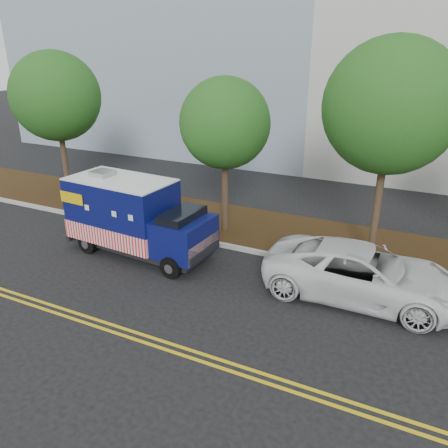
% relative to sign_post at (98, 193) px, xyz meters
% --- Properties ---
extents(ground, '(120.00, 120.00, 0.00)m').
position_rel_sign_post_xyz_m(ground, '(4.18, -1.68, -1.20)').
color(ground, black).
rests_on(ground, ground).
extents(curb, '(120.00, 0.18, 0.15)m').
position_rel_sign_post_xyz_m(curb, '(4.18, -0.28, -1.12)').
color(curb, '#9E9E99').
rests_on(curb, ground).
extents(mulch_strip, '(120.00, 4.00, 0.15)m').
position_rel_sign_post_xyz_m(mulch_strip, '(4.18, 1.82, -1.12)').
color(mulch_strip, black).
rests_on(mulch_strip, ground).
extents(centerline_near, '(120.00, 0.10, 0.01)m').
position_rel_sign_post_xyz_m(centerline_near, '(4.18, -6.13, -1.19)').
color(centerline_near, gold).
rests_on(centerline_near, ground).
extents(centerline_far, '(120.00, 0.10, 0.01)m').
position_rel_sign_post_xyz_m(centerline_far, '(4.18, -6.38, -1.19)').
color(centerline_far, gold).
rests_on(centerline_far, ground).
extents(tree_a, '(4.08, 4.08, 6.98)m').
position_rel_sign_post_xyz_m(tree_a, '(-3.29, 1.56, 3.73)').
color(tree_a, '#38281C').
rests_on(tree_a, ground).
extents(tree_b, '(3.41, 3.41, 6.13)m').
position_rel_sign_post_xyz_m(tree_b, '(5.66, 0.99, 3.21)').
color(tree_b, '#38281C').
rests_on(tree_b, ground).
extents(tree_c, '(4.33, 4.33, 7.48)m').
position_rel_sign_post_xyz_m(tree_c, '(11.36, 1.26, 4.10)').
color(tree_c, '#38281C').
rests_on(tree_c, ground).
extents(sign_post, '(0.06, 0.06, 2.40)m').
position_rel_sign_post_xyz_m(sign_post, '(0.00, 0.00, 0.00)').
color(sign_post, '#473828').
rests_on(sign_post, ground).
extents(food_truck, '(5.69, 2.47, 2.93)m').
position_rel_sign_post_xyz_m(food_truck, '(3.47, -2.08, 0.13)').
color(food_truck, black).
rests_on(food_truck, ground).
extents(white_car, '(5.83, 2.76, 1.61)m').
position_rel_sign_post_xyz_m(white_car, '(11.49, -1.65, -0.40)').
color(white_car, silver).
rests_on(white_car, ground).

